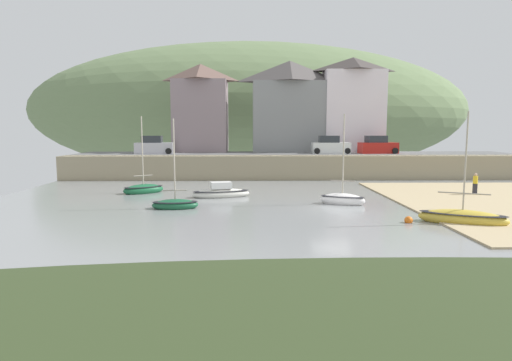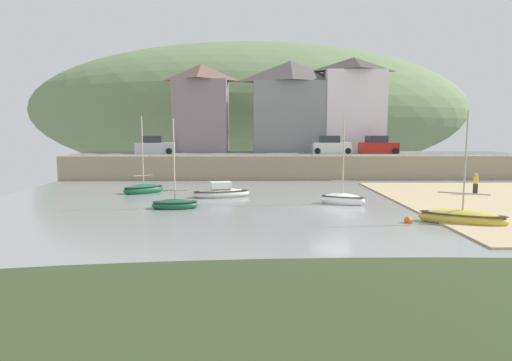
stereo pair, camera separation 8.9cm
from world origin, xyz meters
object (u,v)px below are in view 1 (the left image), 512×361
rowboat_small_beached (175,204)px  waterfront_building_right (352,104)px  parked_car_by_wall (330,146)px  waterfront_building_centre (290,106)px  parked_car_end_of_row (378,146)px  motorboat_with_cabin (221,193)px  waterfront_building_left (201,107)px  sailboat_blue_trim (462,218)px  sailboat_white_hull (342,199)px  mooring_buoy (409,220)px  parked_car_near_slipway (154,146)px  sailboat_far_left (144,189)px  person_on_slipway (475,183)px

rowboat_small_beached → waterfront_building_right: bearing=49.8°
waterfront_building_right → rowboat_small_beached: bearing=-124.9°
rowboat_small_beached → parked_car_by_wall: 24.33m
waterfront_building_centre → parked_car_end_of_row: 11.31m
motorboat_with_cabin → rowboat_small_beached: rowboat_small_beached is taller
waterfront_building_left → waterfront_building_centre: bearing=0.0°
waterfront_building_left → sailboat_blue_trim: waterfront_building_left is taller
parked_car_by_wall → waterfront_building_left: bearing=164.1°
sailboat_blue_trim → waterfront_building_left: bearing=145.5°
waterfront_building_centre → sailboat_blue_trim: size_ratio=1.72×
waterfront_building_left → waterfront_building_right: (17.96, 0.00, 0.39)m
sailboat_white_hull → rowboat_small_beached: bearing=-151.1°
waterfront_building_left → waterfront_building_right: 17.96m
motorboat_with_cabin → rowboat_small_beached: size_ratio=0.77×
parked_car_by_wall → mooring_buoy: (-0.33, -24.42, -3.07)m
rowboat_small_beached → parked_car_end_of_row: (18.88, 19.90, 2.93)m
waterfront_building_right → motorboat_with_cabin: (-14.41, -19.75, -7.67)m
sailboat_blue_trim → sailboat_white_hull: sailboat_white_hull is taller
waterfront_building_left → parked_car_near_slipway: (-4.67, -4.50, -4.40)m
sailboat_white_hull → motorboat_with_cabin: sailboat_white_hull is taller
sailboat_far_left → person_on_slipway: size_ratio=3.86×
waterfront_building_left → sailboat_far_left: 19.25m
waterfront_building_right → parked_car_near_slipway: waterfront_building_right is taller
waterfront_building_centre → person_on_slipway: (12.42, -19.36, -6.83)m
waterfront_building_right → sailboat_blue_trim: 30.19m
waterfront_building_left → rowboat_small_beached: size_ratio=1.74×
waterfront_building_left → sailboat_blue_trim: size_ratio=1.66×
sailboat_blue_trim → mooring_buoy: sailboat_blue_trim is taller
sailboat_blue_trim → rowboat_small_beached: 16.86m
waterfront_building_right → sailboat_far_left: (-20.70, -17.60, -7.68)m
rowboat_small_beached → parked_car_end_of_row: size_ratio=1.38×
mooring_buoy → sailboat_blue_trim: bearing=-5.3°
parked_car_end_of_row → person_on_slipway: parked_car_end_of_row is taller
parked_car_near_slipway → parked_car_end_of_row: (24.46, 0.00, 0.00)m
rowboat_small_beached → sailboat_far_left: bearing=113.0°
sailboat_white_hull → waterfront_building_centre: bearing=115.4°
waterfront_building_right → sailboat_white_hull: 25.00m
sailboat_blue_trim → parked_car_by_wall: (-2.47, 24.68, 2.89)m
sailboat_white_hull → parked_car_by_wall: sailboat_white_hull is taller
parked_car_end_of_row → sailboat_white_hull: bearing=-118.6°
sailboat_far_left → sailboat_white_hull: 15.67m
rowboat_small_beached → sailboat_white_hull: bearing=1.9°
parked_car_end_of_row → person_on_slipway: bearing=-83.8°
parked_car_near_slipway → parked_car_end_of_row: same height
parked_car_by_wall → waterfront_building_right: bearing=54.5°
motorboat_with_cabin → person_on_slipway: (19.37, 0.39, 0.66)m
sailboat_far_left → rowboat_small_beached: bearing=-94.2°
sailboat_white_hull → parked_car_by_wall: (2.65, 18.53, 2.87)m
motorboat_with_cabin → parked_car_end_of_row: size_ratio=1.07×
parked_car_by_wall → mooring_buoy: bearing=-89.5°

